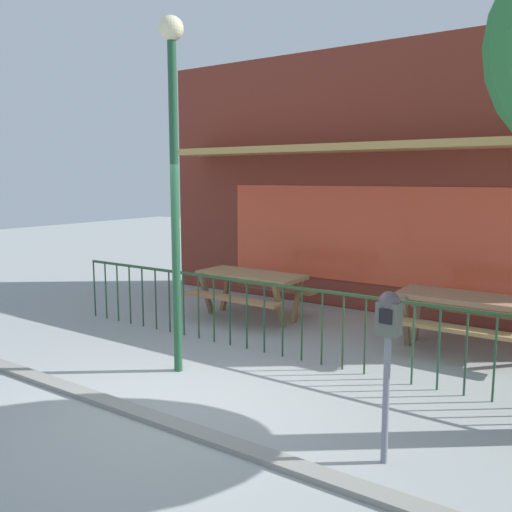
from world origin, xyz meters
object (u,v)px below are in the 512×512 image
Objects in this scene: street_lamp at (174,148)px; parking_meter_near at (388,332)px; picnic_table_left at (251,283)px; picnic_table_right at (467,307)px.

parking_meter_near is at bearing -12.67° from street_lamp.
picnic_table_left is 1.25× the size of parking_meter_near.
picnic_table_left is 3.42m from picnic_table_right.
picnic_table_right is 1.25× the size of parking_meter_near.
picnic_table_left is at bearing 138.27° from parking_meter_near.
parking_meter_near is at bearing -41.73° from picnic_table_left.
picnic_table_left is 4.86m from parking_meter_near.
picnic_table_right is at bearing 45.74° from street_lamp.
picnic_table_right is 3.47m from parking_meter_near.
parking_meter_near is at bearing -86.80° from picnic_table_right.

